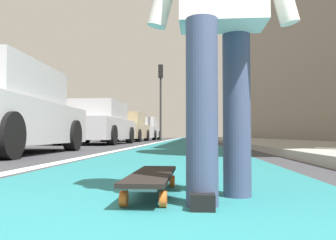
% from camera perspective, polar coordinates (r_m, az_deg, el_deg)
% --- Properties ---
extents(ground_plane, '(80.00, 80.00, 0.00)m').
position_cam_1_polar(ground_plane, '(10.53, 2.52, -4.16)').
color(ground_plane, '#38383D').
extents(bike_lane_paint, '(56.00, 2.21, 0.00)m').
position_cam_1_polar(bike_lane_paint, '(24.53, 3.27, -3.20)').
color(bike_lane_paint, '#237075').
rests_on(bike_lane_paint, ground).
extents(lane_stripe_white, '(52.00, 0.16, 0.01)m').
position_cam_1_polar(lane_stripe_white, '(20.58, -0.33, -3.34)').
color(lane_stripe_white, silver).
rests_on(lane_stripe_white, ground).
extents(sidewalk_curb, '(52.00, 3.20, 0.12)m').
position_cam_1_polar(sidewalk_curb, '(18.75, 12.70, -3.19)').
color(sidewalk_curb, '#9E9B93').
rests_on(sidewalk_curb, ground).
extents(building_facade, '(40.00, 1.20, 12.73)m').
position_cam_1_polar(building_facade, '(24.06, 18.29, 12.23)').
color(building_facade, gray).
rests_on(building_facade, ground).
extents(skateboard, '(0.84, 0.21, 0.11)m').
position_cam_1_polar(skateboard, '(1.85, -2.59, -9.12)').
color(skateboard, orange).
rests_on(skateboard, ground).
extents(skater_person, '(0.46, 0.72, 1.64)m').
position_cam_1_polar(skater_person, '(1.79, 8.51, 18.11)').
color(skater_person, '#384260').
rests_on(skater_person, ground).
extents(parked_car_mid, '(4.50, 2.06, 1.48)m').
position_cam_1_polar(parked_car_mid, '(12.69, -11.28, -0.63)').
color(parked_car_mid, '#B7B7BC').
rests_on(parked_car_mid, ground).
extents(parked_car_far, '(4.10, 1.99, 1.46)m').
position_cam_1_polar(parked_car_far, '(18.24, -6.67, -1.26)').
color(parked_car_far, tan).
rests_on(parked_car_far, ground).
extents(parked_car_end, '(4.45, 1.90, 1.48)m').
position_cam_1_polar(parked_car_end, '(23.87, -3.82, -1.52)').
color(parked_car_end, '#B7B7BC').
rests_on(parked_car_end, ground).
extents(traffic_light, '(0.33, 0.28, 4.64)m').
position_cam_1_polar(traffic_light, '(21.84, -1.18, 5.08)').
color(traffic_light, '#2D2D2D').
rests_on(traffic_light, ground).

